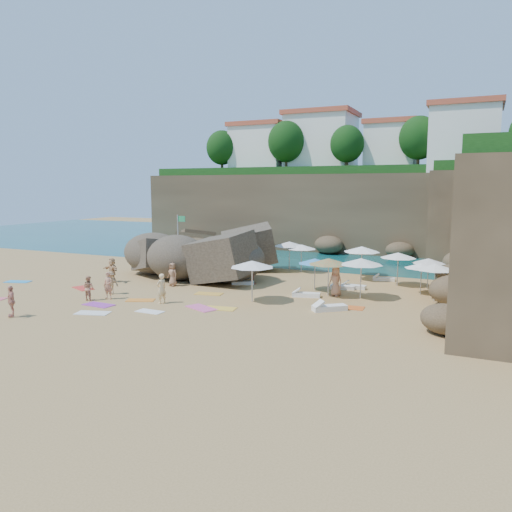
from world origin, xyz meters
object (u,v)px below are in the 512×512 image
at_px(parasol_0, 301,247).
at_px(person_stand_3, 253,273).
at_px(lounger_0, 243,283).
at_px(person_stand_4, 336,281).
at_px(person_stand_5, 206,253).
at_px(parasol_2, 362,251).
at_px(person_stand_1, 88,288).
at_px(person_stand_6, 161,288).
at_px(rock_outcrop, 198,273).
at_px(person_stand_2, 248,255).
at_px(flag_pole, 179,233).
at_px(parasol_1, 289,244).

height_order(parasol_0, person_stand_3, parasol_0).
bearing_deg(lounger_0, person_stand_4, -30.83).
bearing_deg(person_stand_5, parasol_2, -13.76).
height_order(person_stand_1, person_stand_6, person_stand_6).
relative_size(rock_outcrop, person_stand_5, 4.70).
xyz_separation_m(person_stand_1, person_stand_2, (2.88, 15.97, 0.16)).
xyz_separation_m(person_stand_4, person_stand_6, (-8.65, -6.15, -0.06)).
distance_m(person_stand_3, person_stand_6, 7.73).
bearing_deg(rock_outcrop, person_stand_1, -95.36).
height_order(flag_pole, parasol_2, flag_pole).
bearing_deg(person_stand_3, rock_outcrop, 65.25).
height_order(parasol_2, person_stand_5, parasol_2).
relative_size(parasol_1, person_stand_4, 1.35).
xyz_separation_m(parasol_1, person_stand_3, (-0.29, -6.33, -1.40)).
height_order(person_stand_2, person_stand_3, person_stand_2).
bearing_deg(parasol_1, parasol_2, 1.79).
height_order(parasol_1, person_stand_5, parasol_1).
relative_size(person_stand_2, person_stand_5, 0.99).
bearing_deg(person_stand_5, parasol_0, -17.11).
bearing_deg(person_stand_1, person_stand_5, -83.05).
distance_m(person_stand_3, person_stand_4, 6.35).
relative_size(person_stand_1, person_stand_4, 0.79).
xyz_separation_m(lounger_0, person_stand_1, (-6.25, -8.18, 0.62)).
xyz_separation_m(flag_pole, parasol_1, (10.10, 0.52, -0.57)).
xyz_separation_m(person_stand_3, person_stand_6, (-2.42, -7.34, 0.09)).
bearing_deg(person_stand_3, lounger_0, 114.53).
distance_m(rock_outcrop, parasol_0, 8.43).
bearing_deg(person_stand_1, flag_pole, -74.82).
relative_size(person_stand_2, person_stand_4, 0.96).
bearing_deg(person_stand_6, person_stand_3, 178.83).
distance_m(parasol_1, parasol_2, 5.81).
height_order(parasol_1, person_stand_2, parasol_1).
height_order(rock_outcrop, person_stand_4, person_stand_4).
height_order(person_stand_4, person_stand_5, person_stand_4).
relative_size(lounger_0, person_stand_4, 0.82).
bearing_deg(person_stand_2, parasol_2, -133.23).
bearing_deg(person_stand_4, rock_outcrop, -177.28).
bearing_deg(parasol_1, parasol_0, -12.54).
relative_size(flag_pole, person_stand_4, 2.31).
xyz_separation_m(person_stand_3, person_stand_5, (-7.78, 6.84, 0.12)).
relative_size(person_stand_1, person_stand_2, 0.82).
xyz_separation_m(lounger_0, person_stand_5, (-7.18, 7.16, 0.79)).
height_order(person_stand_1, person_stand_3, person_stand_3).
bearing_deg(flag_pole, parasol_0, 1.43).
relative_size(parasol_0, person_stand_3, 1.49).
height_order(rock_outcrop, flag_pole, flag_pole).
height_order(person_stand_1, person_stand_5, person_stand_5).
distance_m(parasol_2, person_stand_3, 8.99).
bearing_deg(person_stand_3, person_stand_4, -104.29).
relative_size(parasol_2, lounger_0, 1.44).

